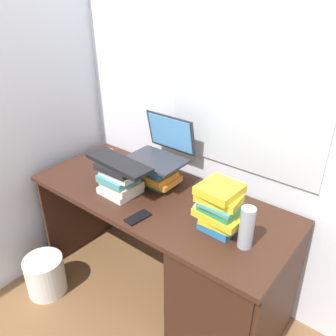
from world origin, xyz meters
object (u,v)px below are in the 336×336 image
Objects in this scene: water_bottle at (247,228)px; desk at (212,275)px; mug at (109,156)px; cell_phone at (138,217)px; book_stack_tall at (156,173)px; book_stack_side at (220,207)px; computer_mouse at (199,206)px; keyboard at (118,163)px; wastebasket at (45,275)px; laptop at (162,149)px; book_stack_keyboard_riser at (120,179)px.

desk is at bearing 164.54° from water_bottle.
mug reaches higher than cell_phone.
book_stack_tall is 1.22× the size of water_bottle.
book_stack_side is 2.19× the size of mug.
book_stack_tall reaches higher than computer_mouse.
book_stack_tall is at bearing 65.97° from keyboard.
cell_phone is (-0.35, -0.20, 0.34)m from desk.
computer_mouse is 1.16m from wastebasket.
book_stack_side reaches higher than water_bottle.
keyboard is (-0.59, -0.08, 0.53)m from desk.
book_stack_tall reaches higher than mug.
book_stack_side reaches higher than mug.
keyboard is 4.04× the size of computer_mouse.
laptop is 1.59× the size of water_bottle.
book_stack_side reaches higher than book_stack_tall.
desk is at bearing -13.19° from book_stack_tall.
book_stack_tall is at bearing -4.24° from mug.
book_stack_keyboard_riser is 0.48m from computer_mouse.
cell_phone is at bearing -65.82° from book_stack_tall.
book_stack_side is (0.62, 0.06, 0.04)m from book_stack_keyboard_riser.
mug reaches higher than computer_mouse.
book_stack_keyboard_riser reaches higher than desk.
mug is at bearing -176.79° from laptop.
water_bottle is at bearing 2.03° from book_stack_keyboard_riser.
book_stack_side is 0.55m from laptop.
wastebasket is (-1.17, -0.38, -0.72)m from water_bottle.
wastebasket is at bearing -156.36° from desk.
mug reaches higher than desk.
laptop reaches higher than cell_phone.
desk is at bearing 140.37° from book_stack_side.
keyboard reaches higher than book_stack_tall.
book_stack_keyboard_riser is at bearing -119.28° from book_stack_tall.
keyboard is 0.97m from wastebasket.
water_bottle is (0.67, -0.22, -0.11)m from laptop.
water_bottle reaches higher than computer_mouse.
wastebasket is at bearing -129.49° from laptop.
computer_mouse is at bearing 160.05° from water_bottle.
book_stack_tall is 0.44m from mug.
wastebasket is (-0.39, -0.35, -0.70)m from book_stack_keyboard_riser.
laptop reaches higher than book_stack_tall.
book_stack_tall is 0.35m from cell_phone.
book_stack_tall is 0.25m from keyboard.
desk is 13.83× the size of mug.
laptop is (0.00, 0.06, 0.14)m from book_stack_tall.
book_stack_tall is at bearing -90.41° from laptop.
book_stack_keyboard_riser reaches higher than computer_mouse.
book_stack_tall is 1.08× the size of book_stack_keyboard_riser.
book_stack_side is at bearing 33.33° from cell_phone.
laptop reaches higher than desk.
water_bottle is at bearing -13.80° from book_stack_tall.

